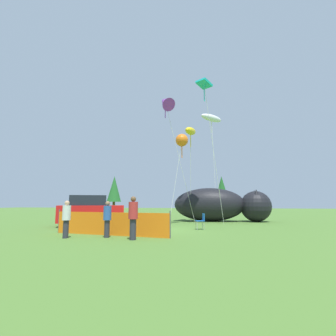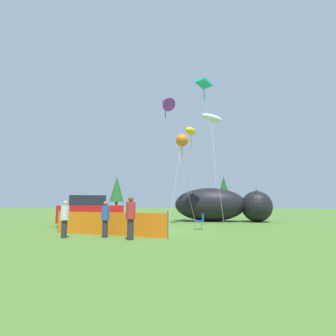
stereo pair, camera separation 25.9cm
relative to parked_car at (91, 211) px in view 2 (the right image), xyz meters
name	(u,v)px [view 2 (the right image)]	position (x,y,z in m)	size (l,w,h in m)	color
ground_plane	(151,230)	(4.67, -1.80, -0.97)	(120.00, 120.00, 0.00)	#4C752D
parked_car	(91,211)	(0.00, 0.00, 0.00)	(4.45, 3.39, 1.99)	red
folding_chair	(201,220)	(7.32, -0.84, -0.42)	(0.59, 0.59, 0.90)	#1959A5
inflatable_cat	(220,206)	(8.35, 5.93, 0.28)	(7.85, 2.96, 2.71)	black
safety_fence	(108,224)	(3.30, -4.40, -0.44)	(6.00, 1.03, 1.17)	orange
spectator_in_grey_shirt	(105,218)	(3.50, -5.15, -0.11)	(0.34, 0.34, 1.58)	#2D2D38
spectator_in_blue_shirt	(131,216)	(4.85, -5.63, 0.00)	(0.39, 0.39, 1.78)	#2D2D38
spectator_in_yellow_shirt	(65,217)	(1.84, -5.68, -0.10)	(0.35, 0.35, 1.60)	#2D2D38
kite_white_ghost	(212,118)	(7.83, 6.66, 7.97)	(2.15, 2.33, 9.31)	silver
kite_yellow_hero	(191,131)	(6.21, 4.30, 6.22)	(1.07, 2.39, 7.76)	silver
kite_orange_flower	(182,140)	(5.79, 2.24, 5.01)	(1.28, 1.27, 6.46)	silver
kite_purple_delta	(166,102)	(4.33, 3.34, 8.43)	(3.08, 2.50, 10.27)	silver
kite_teal_diamond	(204,87)	(7.52, 1.61, 8.65)	(1.78, 2.14, 10.10)	silver
horizon_tree_east	(117,189)	(-13.78, 36.62, 3.42)	(3.00, 3.00, 7.16)	brown
horizon_tree_west	(224,190)	(8.70, 27.08, 2.58)	(2.42, 2.42, 5.78)	brown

